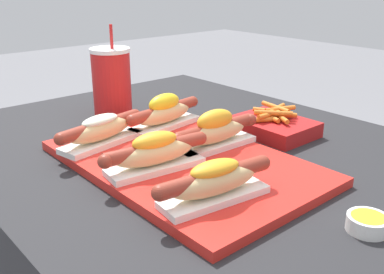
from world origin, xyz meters
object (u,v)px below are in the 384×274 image
at_px(hot_dog_2, 215,181).
at_px(drink_cup, 112,82).
at_px(serving_tray, 184,163).
at_px(hot_dog_3, 164,113).
at_px(hot_dog_1, 155,152).
at_px(fries_basket, 273,125).
at_px(hot_dog_0, 101,130).
at_px(hot_dog_4, 216,132).
at_px(sauce_bowl, 368,223).

height_order(hot_dog_2, drink_cup, drink_cup).
relative_size(serving_tray, hot_dog_3, 2.41).
relative_size(hot_dog_1, drink_cup, 0.94).
bearing_deg(hot_dog_1, hot_dog_2, 0.38).
bearing_deg(fries_basket, hot_dog_3, -130.02).
xyz_separation_m(hot_dog_1, hot_dog_3, (-0.18, 0.16, 0.00)).
bearing_deg(serving_tray, hot_dog_0, -154.19).
height_order(serving_tray, hot_dog_0, hot_dog_0).
height_order(hot_dog_4, sauce_bowl, hot_dog_4).
distance_m(serving_tray, hot_dog_0, 0.19).
relative_size(hot_dog_4, sauce_bowl, 3.61).
relative_size(hot_dog_3, hot_dog_4, 0.99).
xyz_separation_m(hot_dog_4, fries_basket, (-0.01, 0.20, -0.03)).
distance_m(hot_dog_0, drink_cup, 0.27).
xyz_separation_m(hot_dog_2, drink_cup, (-0.55, 0.15, 0.04)).
bearing_deg(sauce_bowl, hot_dog_1, -159.53).
relative_size(serving_tray, hot_dog_0, 2.42).
bearing_deg(drink_cup, fries_basket, 28.71).
xyz_separation_m(hot_dog_1, fries_basket, (-0.01, 0.35, -0.03)).
relative_size(sauce_bowl, fries_basket, 0.34).
relative_size(hot_dog_4, fries_basket, 1.24).
relative_size(hot_dog_1, hot_dog_2, 1.00).
bearing_deg(hot_dog_2, hot_dog_3, 154.75).
bearing_deg(drink_cup, sauce_bowl, -1.47).
bearing_deg(serving_tray, fries_basket, 92.00).
xyz_separation_m(sauce_bowl, fries_basket, (-0.36, 0.22, 0.01)).
distance_m(hot_dog_1, hot_dog_2, 0.16).
xyz_separation_m(serving_tray, hot_dog_2, (0.16, -0.07, 0.04)).
relative_size(hot_dog_2, drink_cup, 0.94).
xyz_separation_m(serving_tray, drink_cup, (-0.38, 0.08, 0.08)).
xyz_separation_m(hot_dog_3, fries_basket, (0.16, 0.20, -0.03)).
distance_m(serving_tray, hot_dog_3, 0.20).
xyz_separation_m(hot_dog_0, hot_dog_2, (0.33, 0.01, 0.00)).
height_order(serving_tray, hot_dog_4, hot_dog_4).
bearing_deg(hot_dog_2, hot_dog_1, -179.62).
height_order(hot_dog_3, hot_dog_4, hot_dog_4).
bearing_deg(hot_dog_0, hot_dog_4, 44.46).
xyz_separation_m(sauce_bowl, drink_cup, (-0.74, 0.02, 0.08)).
bearing_deg(hot_dog_0, hot_dog_2, 1.90).
distance_m(serving_tray, drink_cup, 0.40).
bearing_deg(fries_basket, hot_dog_0, -113.91).
relative_size(hot_dog_0, hot_dog_4, 0.99).
bearing_deg(hot_dog_1, serving_tray, 93.60).
height_order(serving_tray, hot_dog_1, hot_dog_1).
xyz_separation_m(hot_dog_3, hot_dog_4, (0.17, -0.00, 0.00)).
distance_m(hot_dog_2, hot_dog_3, 0.37).
distance_m(hot_dog_1, drink_cup, 0.42).
distance_m(hot_dog_4, drink_cup, 0.39).
height_order(hot_dog_4, drink_cup, drink_cup).
distance_m(serving_tray, hot_dog_1, 0.08).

